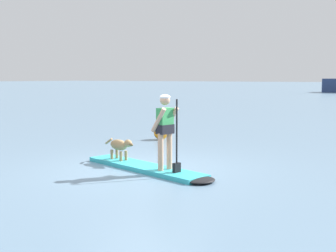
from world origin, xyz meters
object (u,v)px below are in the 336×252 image
object	(u,v)px
dog	(120,146)
marker_buoy	(161,133)
paddleboard	(151,169)
person_paddler	(166,127)

from	to	relation	value
dog	marker_buoy	size ratio (longest dim) A/B	1.06
marker_buoy	paddleboard	bearing A→B (deg)	-58.94
person_paddler	marker_buoy	xyz separation A→B (m)	(-2.96, 4.26, -0.79)
person_paddler	dog	size ratio (longest dim) A/B	1.56
paddleboard	person_paddler	size ratio (longest dim) A/B	2.29
person_paddler	marker_buoy	bearing A→B (deg)	124.79
paddleboard	dog	size ratio (longest dim) A/B	3.57
paddleboard	dog	xyz separation A→B (m)	(-1.08, 0.24, 0.40)
marker_buoy	dog	bearing A→B (deg)	-69.99
person_paddler	dog	bearing A→B (deg)	167.25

